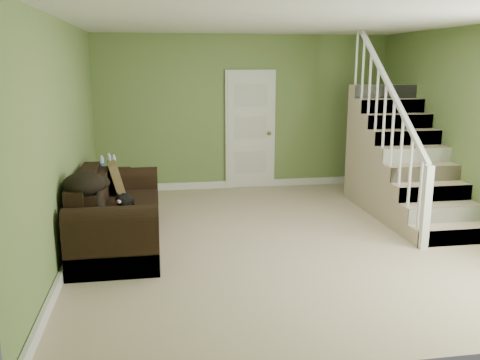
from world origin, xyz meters
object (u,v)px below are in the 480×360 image
object	(u,v)px
sofa	(115,218)
banana	(130,214)
side_table	(110,192)
cat	(124,200)

from	to	relation	value
sofa	banana	world-z (taller)	sofa
side_table	banana	xyz separation A→B (m)	(0.36, -1.70, 0.17)
banana	side_table	bearing A→B (deg)	74.70
sofa	cat	size ratio (longest dim) A/B	4.90
side_table	banana	bearing A→B (deg)	-77.95
side_table	cat	world-z (taller)	side_table
cat	sofa	bearing A→B (deg)	-179.43
sofa	banana	bearing A→B (deg)	-64.11
cat	banana	world-z (taller)	cat
banana	cat	bearing A→B (deg)	74.28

